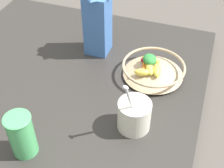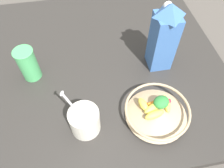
{
  "view_description": "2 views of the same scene",
  "coord_description": "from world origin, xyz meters",
  "px_view_note": "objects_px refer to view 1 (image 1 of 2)",
  "views": [
    {
      "loc": [
        0.77,
        0.46,
        0.83
      ],
      "look_at": [
        0.01,
        0.2,
        0.09
      ],
      "focal_mm": 50.0,
      "sensor_mm": 36.0,
      "label": 1
    },
    {
      "loc": [
        0.09,
        0.67,
        0.78
      ],
      "look_at": [
        0.0,
        0.18,
        0.1
      ],
      "focal_mm": 35.0,
      "sensor_mm": 36.0,
      "label": 2
    }
  ],
  "objects_px": {
    "drinking_cup": "(21,134)",
    "fruit_bowl": "(153,69)",
    "milk_carton": "(97,19)",
    "yogurt_tub": "(134,114)"
  },
  "relations": [
    {
      "from": "milk_carton",
      "to": "yogurt_tub",
      "type": "bearing_deg",
      "value": 35.93
    },
    {
      "from": "fruit_bowl",
      "to": "yogurt_tub",
      "type": "relative_size",
      "value": 1.11
    },
    {
      "from": "drinking_cup",
      "to": "fruit_bowl",
      "type": "bearing_deg",
      "value": 148.47
    },
    {
      "from": "fruit_bowl",
      "to": "drinking_cup",
      "type": "distance_m",
      "value": 0.54
    },
    {
      "from": "fruit_bowl",
      "to": "milk_carton",
      "type": "bearing_deg",
      "value": -108.87
    },
    {
      "from": "milk_carton",
      "to": "yogurt_tub",
      "type": "xyz_separation_m",
      "value": [
        0.35,
        0.25,
        -0.09
      ]
    },
    {
      "from": "yogurt_tub",
      "to": "drinking_cup",
      "type": "relative_size",
      "value": 1.47
    },
    {
      "from": "milk_carton",
      "to": "yogurt_tub",
      "type": "height_order",
      "value": "milk_carton"
    },
    {
      "from": "fruit_bowl",
      "to": "milk_carton",
      "type": "relative_size",
      "value": 0.79
    },
    {
      "from": "fruit_bowl",
      "to": "drinking_cup",
      "type": "bearing_deg",
      "value": -31.53
    }
  ]
}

